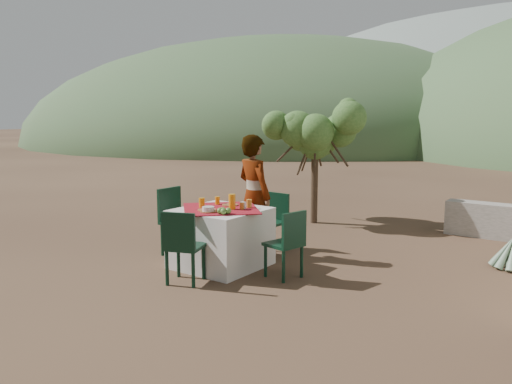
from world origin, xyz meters
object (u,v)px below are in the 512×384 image
(chair_far, at_px, (274,218))
(chair_left, at_px, (176,218))
(chair_near, at_px, (183,244))
(chair_right, at_px, (288,241))
(person, at_px, (254,196))
(juice_pitcher, at_px, (232,202))
(shrub_tree, at_px, (320,139))
(table, at_px, (221,237))

(chair_far, xyz_separation_m, chair_left, (-0.97, -1.02, 0.06))
(chair_near, relative_size, chair_right, 1.05)
(person, relative_size, juice_pitcher, 8.73)
(chair_left, xyz_separation_m, chair_right, (1.86, -0.01, -0.06))
(shrub_tree, bearing_deg, chair_left, -100.99)
(chair_left, xyz_separation_m, person, (0.92, 0.60, 0.32))
(chair_far, relative_size, person, 0.49)
(chair_left, distance_m, juice_pitcher, 1.11)
(chair_right, distance_m, person, 1.18)
(shrub_tree, bearing_deg, table, -84.66)
(chair_far, bearing_deg, table, -89.05)
(chair_near, xyz_separation_m, chair_right, (0.87, 0.88, -0.02))
(chair_left, bearing_deg, chair_right, -91.33)
(table, bearing_deg, chair_right, 4.29)
(chair_near, height_order, chair_left, chair_left)
(chair_far, distance_m, shrub_tree, 2.33)
(table, relative_size, person, 0.77)
(table, relative_size, shrub_tree, 0.67)
(chair_left, bearing_deg, chair_near, -132.91)
(chair_far, xyz_separation_m, chair_near, (0.02, -1.91, 0.02))
(table, bearing_deg, chair_near, -82.51)
(chair_left, xyz_separation_m, shrub_tree, (0.59, 3.05, 1.01))
(person, bearing_deg, chair_near, 110.98)
(chair_far, distance_m, chair_right, 1.36)
(chair_left, distance_m, chair_right, 1.86)
(chair_left, distance_m, person, 1.15)
(table, bearing_deg, juice_pitcher, 8.91)
(table, bearing_deg, chair_left, 174.75)
(chair_left, distance_m, shrub_tree, 3.27)
(person, bearing_deg, chair_left, 51.21)
(chair_near, relative_size, shrub_tree, 0.44)
(table, relative_size, chair_right, 1.59)
(table, height_order, shrub_tree, shrub_tree)
(chair_right, bearing_deg, juice_pitcher, -74.10)
(person, height_order, juice_pitcher, person)
(table, height_order, chair_far, chair_far)
(chair_near, height_order, shrub_tree, shrub_tree)
(chair_left, relative_size, shrub_tree, 0.48)
(chair_left, xyz_separation_m, juice_pitcher, (1.05, -0.05, 0.34))
(chair_left, relative_size, chair_right, 1.14)
(chair_near, xyz_separation_m, person, (-0.07, 1.49, 0.36))
(table, relative_size, chair_near, 1.51)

